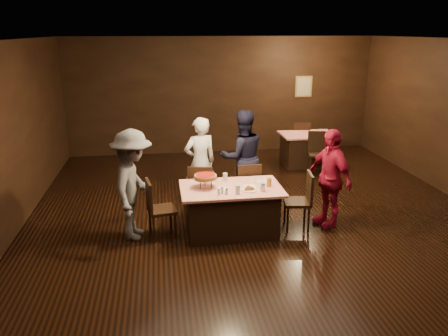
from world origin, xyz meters
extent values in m
plane|color=black|center=(0.00, 0.00, 0.00)|extent=(10.00, 10.00, 0.00)
cube|color=silver|center=(0.00, 0.00, 3.00)|extent=(8.00, 10.00, 0.04)
cube|color=black|center=(0.00, 5.00, 1.50)|extent=(8.00, 0.04, 3.00)
cube|color=tan|center=(2.20, 4.97, 1.70)|extent=(0.46, 0.03, 0.56)
cube|color=beige|center=(2.20, 4.95, 1.70)|extent=(0.38, 0.01, 0.48)
cube|color=red|center=(-0.57, 0.05, 0.39)|extent=(1.60, 1.00, 0.77)
cube|color=red|center=(1.86, 3.45, 0.39)|extent=(1.30, 0.90, 0.77)
cube|color=black|center=(-0.97, 0.80, 0.47)|extent=(0.50, 0.50, 0.95)
cube|color=black|center=(-0.17, 0.80, 0.47)|extent=(0.45, 0.45, 0.95)
cube|color=black|center=(-1.67, 0.05, 0.47)|extent=(0.49, 0.49, 0.95)
cube|color=black|center=(0.53, 0.05, 0.47)|extent=(0.48, 0.48, 0.95)
cube|color=black|center=(1.86, 2.75, 0.47)|extent=(0.50, 0.50, 0.95)
cube|color=black|center=(1.86, 4.05, 0.47)|extent=(0.46, 0.46, 0.95)
imported|color=silver|center=(-0.94, 1.26, 0.84)|extent=(0.70, 0.57, 1.67)
imported|color=black|center=(-0.14, 1.34, 0.88)|extent=(0.93, 0.77, 1.77)
imported|color=#5D5E63|center=(-2.09, 0.10, 0.87)|extent=(0.84, 1.22, 1.74)
imported|color=#AB1435|center=(1.08, 0.10, 0.83)|extent=(0.69, 1.05, 1.65)
cylinder|color=black|center=(-0.97, 0.20, 0.84)|extent=(0.01, 0.01, 0.15)
cylinder|color=black|center=(-1.06, 0.05, 0.84)|extent=(0.01, 0.01, 0.15)
cylinder|color=black|center=(-0.88, 0.05, 0.84)|extent=(0.01, 0.01, 0.15)
cylinder|color=silver|center=(-0.97, 0.10, 0.93)|extent=(0.38, 0.38, 0.01)
cylinder|color=#B27233|center=(-0.97, 0.10, 0.96)|extent=(0.35, 0.35, 0.05)
cylinder|color=#A5140C|center=(-0.97, 0.10, 0.98)|extent=(0.30, 0.30, 0.01)
cylinder|color=white|center=(-0.32, -0.13, 0.78)|extent=(0.25, 0.25, 0.01)
cylinder|color=#B27233|center=(-0.32, -0.13, 0.81)|extent=(0.18, 0.18, 0.04)
cylinder|color=#A5140C|center=(-0.32, -0.13, 0.83)|extent=(0.14, 0.14, 0.01)
cylinder|color=white|center=(-0.02, 0.20, 0.78)|extent=(0.25, 0.25, 0.01)
cylinder|color=silver|center=(-0.52, -0.25, 0.84)|extent=(0.08, 0.08, 0.14)
cylinder|color=silver|center=(-0.12, -0.20, 0.84)|extent=(0.08, 0.08, 0.14)
cylinder|color=#BF7F26|center=(0.03, 0.00, 0.84)|extent=(0.08, 0.08, 0.14)
cylinder|color=silver|center=(-0.62, 0.35, 0.84)|extent=(0.08, 0.08, 0.14)
cylinder|color=silver|center=(-0.75, -0.20, 0.81)|extent=(0.04, 0.04, 0.08)
cylinder|color=silver|center=(-0.75, -0.20, 0.85)|extent=(0.05, 0.05, 0.02)
cylinder|color=silver|center=(-0.69, -0.25, 0.81)|extent=(0.04, 0.04, 0.08)
cylinder|color=silver|center=(-0.69, -0.25, 0.85)|extent=(0.05, 0.05, 0.02)
cylinder|color=silver|center=(-0.81, -0.25, 0.81)|extent=(0.04, 0.04, 0.08)
cylinder|color=silver|center=(-0.81, -0.25, 0.85)|extent=(0.05, 0.05, 0.02)
cube|color=white|center=(-0.27, 0.05, 0.77)|extent=(0.19, 0.19, 0.01)
cube|color=white|center=(-0.72, 0.00, 0.77)|extent=(0.21, 0.21, 0.01)
camera|label=1|loc=(-1.63, -6.35, 3.15)|focal=35.00mm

